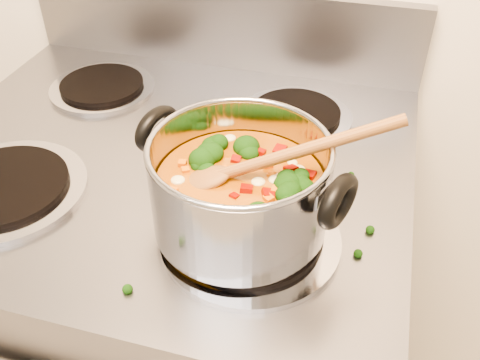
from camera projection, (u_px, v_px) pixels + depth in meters
The scene contains 4 objects.
electric_range at pixel (183, 320), 1.16m from camera, with size 0.80×0.72×1.08m.
stockpot at pixel (239, 189), 0.68m from camera, with size 0.29×0.23×0.14m.
wooden_spoon at pixel (254, 165), 0.66m from camera, with size 0.28×0.11×0.11m.
cooktop_crumbs at pixel (254, 236), 0.72m from camera, with size 0.38×0.29×0.01m.
Camera 1 is at (0.37, 0.51, 1.43)m, focal length 40.00 mm.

